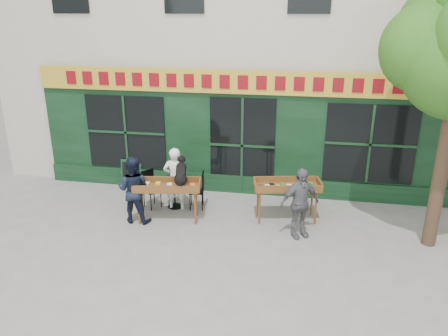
{
  "coord_description": "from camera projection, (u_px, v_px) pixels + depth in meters",
  "views": [
    {
      "loc": [
        1.47,
        -8.53,
        4.69
      ],
      "look_at": [
        -0.16,
        0.5,
        1.36
      ],
      "focal_mm": 35.0,
      "sensor_mm": 36.0,
      "label": 1
    }
  ],
  "objects": [
    {
      "name": "chalkboard",
      "position": [
        131.0,
        173.0,
        12.14
      ],
      "size": [
        0.58,
        0.28,
        0.79
      ],
      "rotation": [
        0.0,
        0.0,
        0.18
      ],
      "color": "black",
      "rests_on": "ground"
    },
    {
      "name": "man_right",
      "position": [
        300.0,
        203.0,
        9.35
      ],
      "size": [
        0.99,
        0.81,
        1.58
      ],
      "primitive_type": "imported",
      "rotation": [
        0.0,
        0.0,
        0.54
      ],
      "color": "#59595E",
      "rests_on": "ground"
    },
    {
      "name": "book_cart_center",
      "position": [
        167.0,
        188.0,
        10.07
      ],
      "size": [
        1.58,
        0.87,
        0.99
      ],
      "rotation": [
        0.0,
        0.0,
        0.17
      ],
      "color": "brown",
      "rests_on": "ground"
    },
    {
      "name": "ground",
      "position": [
        227.0,
        233.0,
        9.74
      ],
      "size": [
        80.0,
        80.0,
        0.0
      ],
      "primitive_type": "plane",
      "color": "slate",
      "rests_on": "ground"
    },
    {
      "name": "bistro_chair_right",
      "position": [
        200.0,
        187.0,
        10.79
      ],
      "size": [
        0.42,
        0.41,
        0.95
      ],
      "rotation": [
        0.0,
        0.0,
        -1.42
      ],
      "color": "black",
      "rests_on": "ground"
    },
    {
      "name": "woman",
      "position": [
        175.0,
        179.0,
        10.68
      ],
      "size": [
        0.64,
        0.47,
        1.59
      ],
      "primitive_type": "imported",
      "rotation": [
        0.0,
        0.0,
        3.32
      ],
      "color": "white",
      "rests_on": "ground"
    },
    {
      "name": "bistro_table",
      "position": [
        174.0,
        187.0,
        10.84
      ],
      "size": [
        0.6,
        0.6,
        0.76
      ],
      "color": "black",
      "rests_on": "ground"
    },
    {
      "name": "potted_plant",
      "position": [
        174.0,
        172.0,
        10.71
      ],
      "size": [
        0.21,
        0.17,
        0.33
      ],
      "primitive_type": "imported",
      "rotation": [
        0.0,
        0.0,
        -0.37
      ],
      "color": "gray",
      "rests_on": "bistro_table"
    },
    {
      "name": "bistro_chair_left",
      "position": [
        150.0,
        186.0,
        10.89
      ],
      "size": [
        0.51,
        0.51,
        0.95
      ],
      "rotation": [
        0.0,
        0.0,
        0.94
      ],
      "color": "black",
      "rests_on": "ground"
    },
    {
      "name": "man_left",
      "position": [
        134.0,
        190.0,
        10.04
      ],
      "size": [
        0.78,
        0.62,
        1.59
      ],
      "primitive_type": "imported",
      "rotation": [
        0.0,
        0.0,
        3.12
      ],
      "color": "black",
      "rests_on": "ground"
    },
    {
      "name": "book_cart_right",
      "position": [
        287.0,
        188.0,
        10.08
      ],
      "size": [
        1.59,
        0.9,
        0.99
      ],
      "rotation": [
        0.0,
        0.0,
        0.19
      ],
      "color": "brown",
      "rests_on": "ground"
    },
    {
      "name": "dog",
      "position": [
        181.0,
        170.0,
        9.81
      ],
      "size": [
        0.44,
        0.65,
        0.6
      ],
      "primitive_type": null,
      "rotation": [
        0.0,
        0.0,
        0.17
      ],
      "color": "black",
      "rests_on": "book_cart_center"
    },
    {
      "name": "building",
      "position": [
        260.0,
        0.0,
        13.56
      ],
      "size": [
        14.0,
        7.26,
        10.0
      ],
      "color": "beige",
      "rests_on": "ground"
    }
  ]
}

